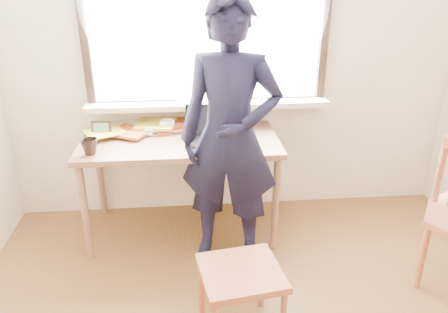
{
  "coord_description": "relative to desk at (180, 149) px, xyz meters",
  "views": [
    {
      "loc": [
        -0.38,
        -1.31,
        1.88
      ],
      "look_at": [
        -0.17,
        0.95,
        0.9
      ],
      "focal_mm": 35.0,
      "sensor_mm": 36.0,
      "label": 1
    }
  ],
  "objects": [
    {
      "name": "mug_white",
      "position": [
        -0.09,
        0.16,
        0.12
      ],
      "size": [
        0.16,
        0.16,
        0.09
      ],
      "primitive_type": "imported",
      "rotation": [
        0.0,
        0.0,
        0.64
      ],
      "color": "white",
      "rests_on": "desk"
    },
    {
      "name": "picture_frame",
      "position": [
        -0.56,
        0.1,
        0.13
      ],
      "size": [
        0.14,
        0.02,
        0.11
      ],
      "color": "black",
      "rests_on": "desk"
    },
    {
      "name": "person",
      "position": [
        0.33,
        -0.35,
        0.21
      ],
      "size": [
        0.73,
        0.57,
        1.78
      ],
      "primitive_type": "imported",
      "rotation": [
        0.0,
        0.0,
        -0.24
      ],
      "color": "black",
      "rests_on": "ground"
    },
    {
      "name": "laptop",
      "position": [
        0.21,
        -0.03,
        0.13
      ],
      "size": [
        0.36,
        0.3,
        0.24
      ],
      "color": "black",
      "rests_on": "desk"
    },
    {
      "name": "book_a",
      "position": [
        -0.38,
        0.22,
        0.09
      ],
      "size": [
        0.25,
        0.3,
        0.03
      ],
      "primitive_type": "imported",
      "rotation": [
        0.0,
        0.0,
        -0.18
      ],
      "color": "white",
      "rests_on": "desk"
    },
    {
      "name": "room_shell",
      "position": [
        0.4,
        -1.43,
        0.96
      ],
      "size": [
        3.52,
        4.02,
        2.61
      ],
      "color": "beige",
      "rests_on": "ground"
    },
    {
      "name": "desk_clutter",
      "position": [
        -0.31,
        0.22,
        0.1
      ],
      "size": [
        0.89,
        0.48,
        0.04
      ],
      "color": "white",
      "rests_on": "desk"
    },
    {
      "name": "work_chair",
      "position": [
        0.31,
        -1.09,
        -0.32
      ],
      "size": [
        0.47,
        0.46,
        0.43
      ],
      "color": "#9C5133",
      "rests_on": "ground"
    },
    {
      "name": "book_b",
      "position": [
        0.39,
        0.29,
        0.09
      ],
      "size": [
        0.27,
        0.31,
        0.02
      ],
      "primitive_type": "imported",
      "rotation": [
        0.0,
        0.0,
        -0.33
      ],
      "color": "white",
      "rests_on": "desk"
    },
    {
      "name": "mouse",
      "position": [
        0.43,
        -0.1,
        0.09
      ],
      "size": [
        0.08,
        0.06,
        0.03
      ],
      "primitive_type": "ellipsoid",
      "color": "black",
      "rests_on": "desk"
    },
    {
      "name": "mug_dark",
      "position": [
        -0.59,
        -0.22,
        0.13
      ],
      "size": [
        0.15,
        0.15,
        0.1
      ],
      "primitive_type": "imported",
      "rotation": [
        0.0,
        0.0,
        -0.43
      ],
      "color": "black",
      "rests_on": "desk"
    },
    {
      "name": "desk",
      "position": [
        0.0,
        0.0,
        0.0
      ],
      "size": [
        1.41,
        0.71,
        0.76
      ],
      "color": "#895A44",
      "rests_on": "ground"
    }
  ]
}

